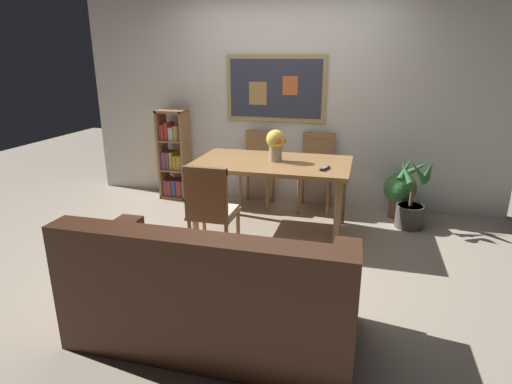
% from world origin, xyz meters
% --- Properties ---
extents(ground_plane, '(12.00, 12.00, 0.00)m').
position_xyz_m(ground_plane, '(0.00, 0.00, 0.00)').
color(ground_plane, tan).
extents(wall_back_with_painting, '(5.20, 0.14, 2.60)m').
position_xyz_m(wall_back_with_painting, '(-0.00, 1.58, 1.30)').
color(wall_back_with_painting, silver).
rests_on(wall_back_with_painting, ground_plane).
extents(dining_table, '(1.58, 0.93, 0.76)m').
position_xyz_m(dining_table, '(0.06, 0.52, 0.67)').
color(dining_table, '#9E7042').
rests_on(dining_table, ground_plane).
extents(dining_chair_far_right, '(0.40, 0.41, 0.91)m').
position_xyz_m(dining_chair_far_right, '(0.42, 1.35, 0.54)').
color(dining_chair_far_right, '#9E7042').
rests_on(dining_chair_far_right, ground_plane).
extents(dining_chair_far_left, '(0.40, 0.41, 0.91)m').
position_xyz_m(dining_chair_far_left, '(-0.29, 1.34, 0.54)').
color(dining_chair_far_left, '#9E7042').
rests_on(dining_chair_far_left, ground_plane).
extents(dining_chair_near_left, '(0.40, 0.41, 0.91)m').
position_xyz_m(dining_chair_near_left, '(-0.30, -0.32, 0.54)').
color(dining_chair_near_left, '#9E7042').
rests_on(dining_chair_near_left, ground_plane).
extents(leather_couch, '(1.80, 0.84, 0.84)m').
position_xyz_m(leather_couch, '(0.09, -1.34, 0.31)').
color(leather_couch, '#472819').
rests_on(leather_couch, ground_plane).
extents(bookshelf, '(0.36, 0.28, 1.14)m').
position_xyz_m(bookshelf, '(-1.40, 1.31, 0.52)').
color(bookshelf, '#9E7042').
rests_on(bookshelf, ground_plane).
extents(potted_ivy, '(0.36, 0.36, 0.59)m').
position_xyz_m(potted_ivy, '(1.39, 1.27, 0.31)').
color(potted_ivy, brown).
rests_on(potted_ivy, ground_plane).
extents(potted_palm, '(0.38, 0.41, 0.79)m').
position_xyz_m(potted_palm, '(1.49, 0.99, 0.28)').
color(potted_palm, '#4C4742').
rests_on(potted_palm, ground_plane).
extents(flower_vase, '(0.20, 0.20, 0.32)m').
position_xyz_m(flower_vase, '(0.09, 0.55, 0.95)').
color(flower_vase, tan).
rests_on(flower_vase, dining_table).
extents(tv_remote, '(0.09, 0.16, 0.02)m').
position_xyz_m(tv_remote, '(0.61, 0.33, 0.77)').
color(tv_remote, black).
rests_on(tv_remote, dining_table).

